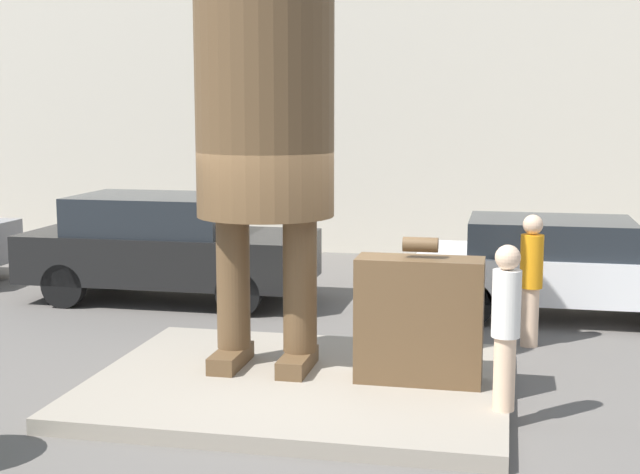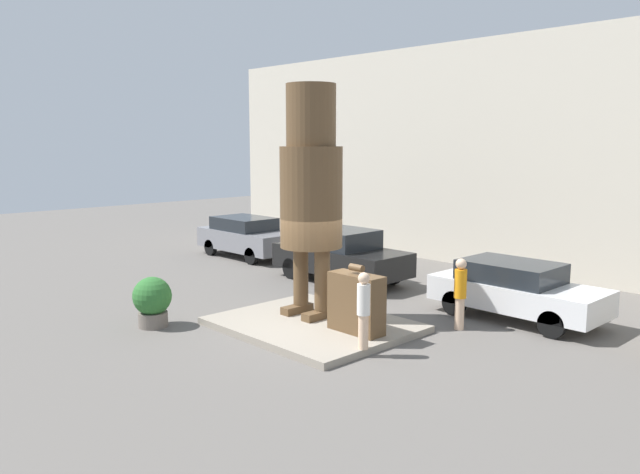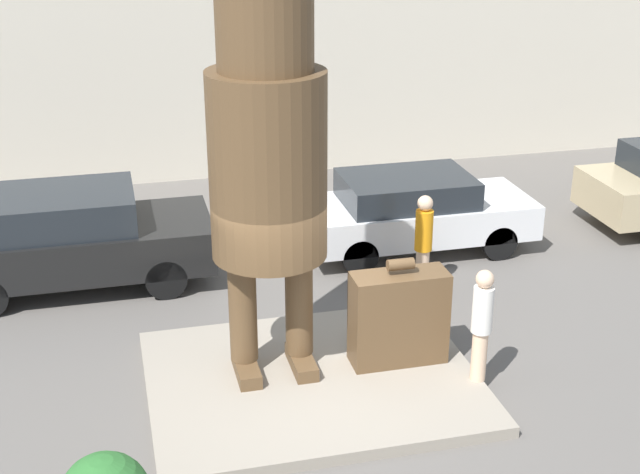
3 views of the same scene
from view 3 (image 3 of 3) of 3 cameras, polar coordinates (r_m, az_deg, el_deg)
ground_plane at (r=12.02m, az=-0.51°, el=-9.52°), size 60.00×60.00×0.00m
pedestal at (r=11.97m, az=-0.51°, el=-9.20°), size 4.31×3.49×0.16m
building_backdrop at (r=19.46m, az=-7.11°, el=14.84°), size 28.00×0.60×7.68m
statue_figure at (r=10.88m, az=-3.40°, el=6.27°), size 1.47×1.47×5.43m
giant_suitcase at (r=12.02m, az=5.05°, el=-5.13°), size 1.29×0.51×1.51m
tourist at (r=11.63m, az=10.31°, el=-5.30°), size 0.27×0.27×1.57m
parked_car_black at (r=14.97m, az=-15.64°, el=-0.01°), size 4.39×1.87×1.63m
parked_car_white at (r=15.94m, az=6.02°, el=1.71°), size 4.11×1.74×1.40m
worker_hivis at (r=14.25m, az=6.64°, el=-0.20°), size 0.28×0.28×1.66m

